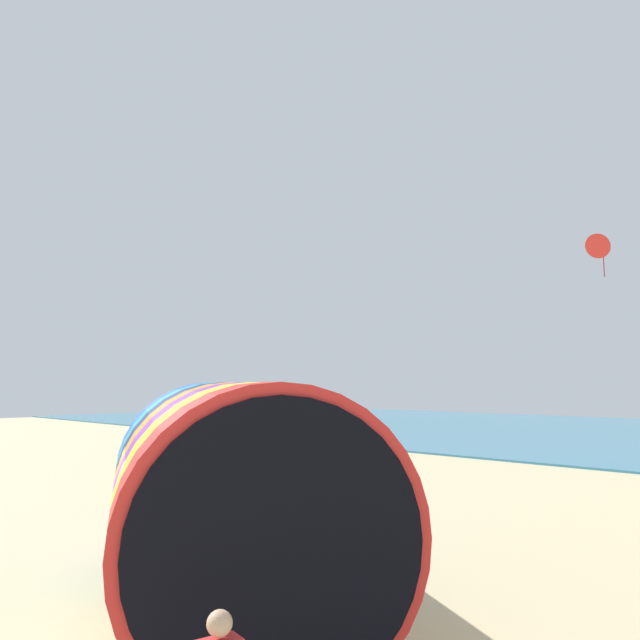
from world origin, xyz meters
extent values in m
plane|color=#CCBA8C|center=(0.00, 0.00, 0.00)|extent=(120.00, 120.00, 0.00)
cylinder|color=blue|center=(-2.23, 2.54, 1.76)|extent=(2.53, 3.55, 3.52)
cylinder|color=teal|center=(-1.39, 2.08, 1.76)|extent=(2.53, 3.55, 3.52)
cylinder|color=navy|center=(-0.55, 1.62, 1.76)|extent=(2.53, 3.55, 3.52)
cylinder|color=orange|center=(0.29, 1.17, 1.76)|extent=(2.53, 3.55, 3.52)
cylinder|color=purple|center=(1.13, 0.71, 1.76)|extent=(2.53, 3.55, 3.52)
cylinder|color=yellow|center=(1.97, 0.25, 1.76)|extent=(2.53, 3.55, 3.52)
cylinder|color=red|center=(2.81, -0.21, 1.76)|extent=(2.53, 3.55, 3.52)
cylinder|color=black|center=(3.25, -0.45, 1.76)|extent=(1.60, 2.87, 3.24)
sphere|color=tan|center=(3.89, -1.70, 1.53)|extent=(0.22, 0.22, 0.22)
cone|color=red|center=(0.72, 16.24, 8.18)|extent=(0.92, 1.16, 1.10)
cylinder|color=maroon|center=(0.72, 16.24, 7.49)|extent=(0.03, 0.03, 0.91)
cylinder|color=black|center=(-8.72, 7.52, 0.43)|extent=(0.24, 0.24, 0.85)
cube|color=#338C4C|center=(-8.72, 7.52, 1.17)|extent=(0.42, 0.37, 0.64)
sphere|color=#9E7051|center=(-8.72, 7.52, 1.63)|extent=(0.23, 0.23, 0.23)
camera|label=1|loc=(8.24, -4.96, 3.50)|focal=35.00mm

